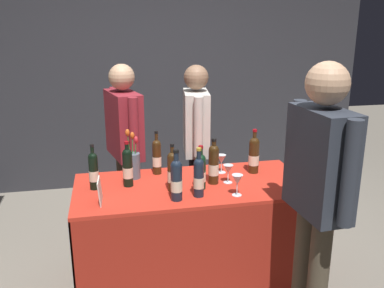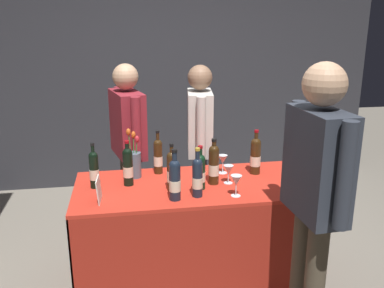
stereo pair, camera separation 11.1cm
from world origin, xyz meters
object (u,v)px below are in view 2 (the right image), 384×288
Objects in this scene: featured_wine_bottle at (200,171)px; taster_foreground_right at (316,184)px; vendor_presenter at (128,137)px; flower_vase at (134,163)px; wine_glass_mid at (223,160)px; tasting_table at (192,215)px; wine_glass_near_vendor at (228,170)px; display_bottle_0 at (172,170)px; wine_glass_near_taster at (236,181)px.

taster_foreground_right reaches higher than featured_wine_bottle.
flower_vase is at bearing -10.44° from vendor_presenter.
taster_foreground_right is at bearing -70.90° from wine_glass_mid.
tasting_table is at bearing 114.26° from featured_wine_bottle.
featured_wine_bottle reaches higher than wine_glass_near_vendor.
display_bottle_0 is 0.38m from flower_vase.
wine_glass_near_taster is (-0.02, -0.44, 0.00)m from wine_glass_mid.
wine_glass_near_vendor reaches higher than tasting_table.
wine_glass_near_vendor is 0.08× the size of vendor_presenter.
wine_glass_mid is 0.93m from vendor_presenter.
display_bottle_0 is at bearing 45.96° from taster_foreground_right.
tasting_table is at bearing 27.77° from display_bottle_0.
flower_vase reaches higher than tasting_table.
vendor_presenter is (-0.28, 0.87, 0.02)m from display_bottle_0.
featured_wine_bottle is at bearing 37.68° from taster_foreground_right.
vendor_presenter is at bearing 118.33° from featured_wine_bottle.
display_bottle_0 reaches higher than wine_glass_near_taster.
wine_glass_mid is at bearing 34.74° from tasting_table.
display_bottle_0 is at bearing -152.23° from tasting_table.
display_bottle_0 is 2.28× the size of wine_glass_near_taster.
flower_vase is (-0.66, 0.23, 0.01)m from wine_glass_near_vendor.
featured_wine_bottle is (0.04, -0.09, 0.38)m from tasting_table.
vendor_presenter is at bearing 123.31° from wine_glass_near_taster.
taster_foreground_right is (0.58, -0.72, 0.49)m from tasting_table.
wine_glass_near_vendor is at bearing 7.83° from display_bottle_0.
tasting_table is at bearing 35.89° from taster_foreground_right.
flower_vase is at bearing 144.45° from wine_glass_near_taster.
vendor_presenter reaches higher than tasting_table.
featured_wine_bottle is 0.20× the size of vendor_presenter.
flower_vase is at bearing 160.49° from wine_glass_near_vendor.
wine_glass_near_taster is 0.58m from taster_foreground_right.
featured_wine_bottle reaches higher than wine_glass_mid.
taster_foreground_right is at bearing -43.31° from flower_vase.
featured_wine_bottle is 0.83m from taster_foreground_right.
wine_glass_near_vendor is 1.07m from vendor_presenter.
tasting_table is 0.42m from display_bottle_0.
wine_glass_mid is 0.38× the size of flower_vase.
tasting_table is 1.05m from taster_foreground_right.
display_bottle_0 is 0.87× the size of flower_vase.
wine_glass_near_taster is at bearing -23.44° from display_bottle_0.
vendor_presenter is at bearing 139.46° from wine_glass_mid.
taster_foreground_right reaches higher than wine_glass_near_vendor.
display_bottle_0 is 0.45m from wine_glass_near_taster.
tasting_table is 0.51m from wine_glass_near_taster.
featured_wine_bottle is at bearing -162.71° from wine_glass_near_vendor.
featured_wine_bottle is 0.94× the size of display_bottle_0.
wine_glass_mid is 0.09× the size of vendor_presenter.
wine_glass_near_vendor is 0.21m from wine_glass_mid.
display_bottle_0 is 2.32× the size of wine_glass_mid.
wine_glass_near_vendor is 0.08× the size of taster_foreground_right.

